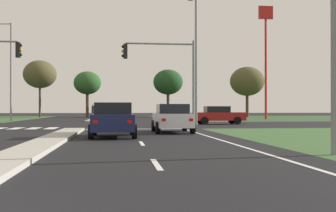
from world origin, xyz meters
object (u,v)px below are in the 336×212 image
at_px(car_white_near, 172,118).
at_px(treeline_sixth, 247,81).
at_px(car_navy_second, 113,120).
at_px(treeline_fifth, 168,82).
at_px(fastfood_pole_sign, 266,38).
at_px(treeline_fourth, 87,83).
at_px(street_lamp_second, 196,51).
at_px(treeline_third, 40,74).
at_px(street_lamp_third, 10,67).
at_px(car_red_third, 218,115).
at_px(pedestrian_at_median, 93,110).
at_px(traffic_signal_near_right, 168,68).

relative_size(car_white_near, treeline_sixth, 0.53).
relative_size(car_navy_second, treeline_fifth, 0.55).
distance_m(fastfood_pole_sign, treeline_sixth, 15.54).
bearing_deg(treeline_fifth, treeline_sixth, -6.99).
distance_m(fastfood_pole_sign, treeline_fourth, 28.77).
xyz_separation_m(street_lamp_second, treeline_sixth, (14.48, 32.96, -0.13)).
bearing_deg(treeline_third, street_lamp_third, -88.10).
xyz_separation_m(car_white_near, treeline_third, (-15.14, 45.40, 5.92)).
xyz_separation_m(street_lamp_third, fastfood_pole_sign, (29.76, 4.17, 4.31)).
relative_size(car_red_third, street_lamp_second, 0.42).
xyz_separation_m(car_white_near, fastfood_pole_sign, (15.34, 27.77, 9.28)).
height_order(treeline_fourth, treeline_fifth, treeline_fifth).
relative_size(car_navy_second, pedestrian_at_median, 2.50).
height_order(pedestrian_at_median, treeline_fifth, treeline_fifth).
relative_size(car_red_third, pedestrian_at_median, 2.63).
relative_size(car_navy_second, car_red_third, 0.95).
height_order(car_red_third, fastfood_pole_sign, fastfood_pole_sign).
bearing_deg(treeline_third, car_red_third, -58.20).
bearing_deg(street_lamp_third, pedestrian_at_median, -11.37).
height_order(fastfood_pole_sign, treeline_fifth, fastfood_pole_sign).
height_order(pedestrian_at_median, treeline_sixth, treeline_sixth).
bearing_deg(traffic_signal_near_right, treeline_fifth, 83.19).
bearing_deg(car_navy_second, car_red_third, 60.76).
bearing_deg(car_white_near, treeline_sixth, 67.55).
bearing_deg(treeline_fourth, car_red_third, -67.71).
bearing_deg(car_white_near, car_red_third, 65.54).
bearing_deg(car_navy_second, street_lamp_second, 64.21).
height_order(car_navy_second, street_lamp_third, street_lamp_third).
bearing_deg(traffic_signal_near_right, car_white_near, -93.75).
bearing_deg(fastfood_pole_sign, street_lamp_second, -123.91).
xyz_separation_m(street_lamp_third, treeline_fourth, (6.71, 20.73, -0.44)).
bearing_deg(fastfood_pole_sign, street_lamp_third, -172.01).
xyz_separation_m(car_navy_second, treeline_fifth, (8.21, 47.48, 4.74)).
bearing_deg(traffic_signal_near_right, fastfood_pole_sign, 57.10).
height_order(car_navy_second, street_lamp_second, street_lamp_second).
bearing_deg(car_red_third, street_lamp_second, -43.50).
bearing_deg(treeline_fourth, traffic_signal_near_right, -78.63).
bearing_deg(car_red_third, car_navy_second, -29.24).
relative_size(car_navy_second, street_lamp_second, 0.40).
distance_m(fastfood_pole_sign, treeline_third, 35.37).
distance_m(pedestrian_at_median, fastfood_pole_sign, 23.46).
bearing_deg(treeline_fourth, treeline_fifth, -1.29).
bearing_deg(street_lamp_second, treeline_third, 116.95).
distance_m(street_lamp_second, pedestrian_at_median, 15.69).
height_order(street_lamp_third, treeline_third, street_lamp_third).
bearing_deg(treeline_sixth, treeline_fifth, 173.01).
relative_size(traffic_signal_near_right, fastfood_pole_sign, 0.41).
height_order(pedestrian_at_median, treeline_third, treeline_third).
bearing_deg(fastfood_pole_sign, pedestrian_at_median, -164.05).
height_order(street_lamp_second, treeline_sixth, street_lamp_second).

